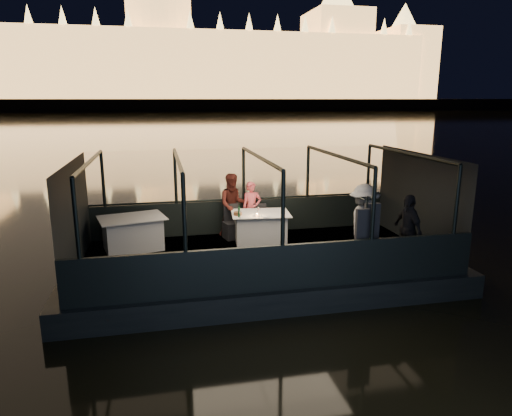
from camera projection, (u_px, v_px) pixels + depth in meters
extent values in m
plane|color=black|center=(170.00, 121.00, 86.87)|extent=(500.00, 500.00, 0.00)
cube|color=black|center=(260.00, 276.00, 10.77)|extent=(8.60, 4.40, 1.00)
cube|color=black|center=(260.00, 256.00, 10.65)|extent=(8.00, 4.00, 0.04)
cube|color=black|center=(244.00, 216.00, 12.45)|extent=(8.00, 0.08, 0.90)
cube|color=black|center=(282.00, 268.00, 8.64)|extent=(8.00, 0.08, 0.90)
cube|color=#423D33|center=(162.00, 106.00, 210.30)|extent=(400.00, 140.00, 6.00)
cube|color=silver|center=(260.00, 227.00, 11.58)|extent=(1.55, 1.19, 0.77)
cube|color=silver|center=(133.00, 234.00, 11.01)|extent=(1.74, 1.43, 0.81)
cube|color=black|center=(232.00, 222.00, 11.86)|extent=(0.50, 0.50, 0.87)
cube|color=black|center=(260.00, 220.00, 12.01)|extent=(0.47, 0.47, 0.85)
imported|color=#E45259|center=(252.00, 207.00, 12.16)|extent=(0.53, 0.37, 1.44)
imported|color=#441813|center=(233.00, 208.00, 12.06)|extent=(0.81, 0.64, 1.67)
imported|color=white|center=(363.00, 226.00, 10.00)|extent=(0.96, 1.30, 1.79)
imported|color=black|center=(408.00, 226.00, 9.98)|extent=(0.46, 0.95, 1.56)
cylinder|color=#153B1F|center=(239.00, 211.00, 11.04)|extent=(0.06, 0.06, 0.29)
cylinder|color=brown|center=(238.00, 214.00, 11.26)|extent=(0.26, 0.26, 0.08)
cylinder|color=#FE8C3F|center=(257.00, 215.00, 11.16)|extent=(0.06, 0.06, 0.08)
cylinder|color=silver|center=(265.00, 216.00, 11.12)|extent=(0.25, 0.25, 0.02)
cylinder|color=silver|center=(237.00, 214.00, 11.38)|extent=(0.30, 0.30, 0.01)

